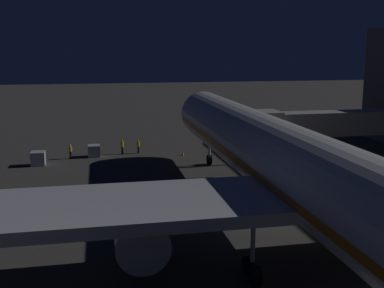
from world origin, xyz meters
name	(u,v)px	position (x,y,z in m)	size (l,w,h in m)	color
ground_plane	(261,217)	(0.00, 0.00, 0.00)	(320.00, 320.00, 0.00)	#383533
airliner_at_gate	(316,182)	(0.00, 9.31, 5.52)	(59.62, 67.74, 19.93)	silver
jet_bridge	(337,123)	(-12.39, -11.17, 5.64)	(23.22, 3.40, 7.17)	#9E9E99
baggage_container_near_belt	(94,151)	(13.40, -25.24, 0.74)	(1.51, 1.71, 1.49)	#B7BABF
baggage_container_mid_row	(38,158)	(19.86, -21.87, 0.81)	(1.60, 1.69, 1.62)	#B7BABF
ground_crew_near_nose_gear	(138,146)	(7.69, -26.05, 0.99)	(0.40, 0.40, 1.79)	black
ground_crew_under_port_wing	(70,151)	(16.28, -24.61, 0.99)	(0.40, 0.40, 1.79)	black
ground_crew_walking_aft	(122,146)	(9.79, -26.05, 1.07)	(0.40, 0.40, 1.93)	black
traffic_cone_nose_port	(216,152)	(-2.20, -23.62, 0.28)	(0.36, 0.36, 0.55)	orange
traffic_cone_nose_starboard	(183,153)	(2.20, -23.62, 0.28)	(0.36, 0.36, 0.55)	orange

